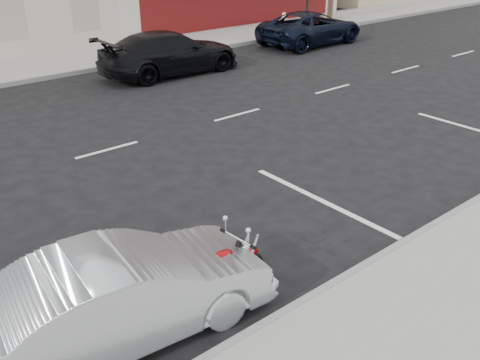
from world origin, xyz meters
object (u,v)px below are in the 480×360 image
object	(u,v)px
sedan_silver	(125,294)
car_far	(170,53)
motorcycle	(249,262)
fire_hydrant	(284,19)
suv_far	(311,28)

from	to	relation	value
sedan_silver	car_far	xyz separation A→B (m)	(7.75, 10.86, 0.10)
motorcycle	sedan_silver	world-z (taller)	sedan_silver
sedan_silver	car_far	size ratio (longest dim) A/B	0.76
fire_hydrant	motorcycle	size ratio (longest dim) A/B	0.38
car_far	fire_hydrant	bearing A→B (deg)	-67.61
sedan_silver	car_far	world-z (taller)	car_far
fire_hydrant	sedan_silver	size ratio (longest dim) A/B	0.19
fire_hydrant	sedan_silver	xyz separation A→B (m)	(-16.70, -14.39, 0.11)
sedan_silver	car_far	bearing A→B (deg)	-29.60
fire_hydrant	suv_far	xyz separation A→B (m)	(-1.44, -3.18, 0.17)
suv_far	car_far	world-z (taller)	car_far
fire_hydrant	car_far	world-z (taller)	car_far
car_far	sedan_silver	bearing A→B (deg)	145.38
motorcycle	sedan_silver	bearing A→B (deg)	167.69
fire_hydrant	car_far	size ratio (longest dim) A/B	0.14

